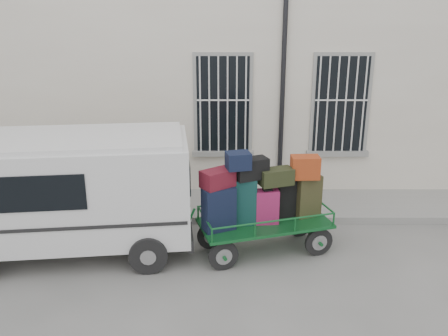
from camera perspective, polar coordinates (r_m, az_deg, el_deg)
ground at (r=9.51m, az=2.30°, el=-9.93°), size 80.00×80.00×0.00m
building at (r=13.91m, az=1.60°, el=12.40°), size 24.00×5.15×6.00m
sidewalk at (r=11.45m, az=1.89°, el=-4.27°), size 24.00×1.70×0.15m
luggage_cart at (r=9.19m, az=4.36°, el=-3.81°), size 2.87×1.73×2.03m
van at (r=9.53m, az=-17.52°, el=-2.18°), size 4.68×2.45×2.27m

